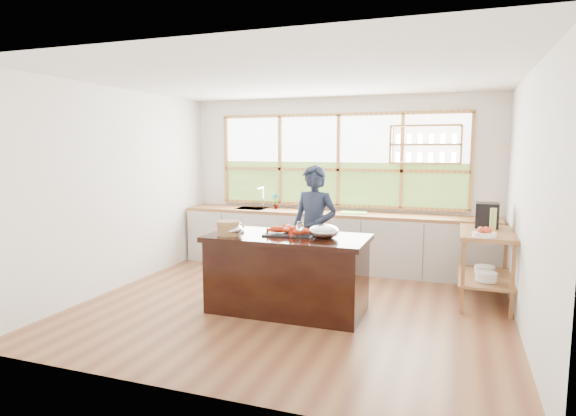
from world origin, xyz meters
The scene contains 18 objects.
ground_plane centered at (0.00, 0.00, 0.00)m, with size 5.00×5.00×0.00m, color brown.
room_shell centered at (0.02, 0.51, 1.75)m, with size 5.02×4.52×2.71m.
back_counter centered at (-0.02, 1.94, 0.45)m, with size 4.90×0.63×0.90m.
right_shelf_unit centered at (2.19, 0.89, 0.60)m, with size 0.62×1.10×0.90m.
island centered at (0.00, -0.20, 0.45)m, with size 1.85×0.90×0.90m.
cook centered at (0.12, 0.47, 0.85)m, with size 0.62×0.40×1.69m, color #1C2438.
potted_plant centered at (-0.99, 2.00, 1.03)m, with size 0.14×0.09×0.26m, color slate.
cutting_board centered at (0.32, 1.94, 0.91)m, with size 0.40×0.30×0.01m, color #78C948.
espresso_machine centered at (2.19, 1.19, 1.06)m, with size 0.27×0.29×0.31m, color black.
wine_bottle centered at (2.24, 0.79, 1.05)m, with size 0.07×0.07×0.30m, color #97A958.
fruit_bowl centered at (2.14, 0.50, 0.94)m, with size 0.26×0.26×0.11m.
slate_board centered at (-0.01, -0.13, 0.91)m, with size 0.55×0.40×0.02m, color black.
lobster_pile centered at (0.01, -0.13, 0.96)m, with size 0.52×0.44×0.08m.
mixing_bowl_left centered at (-0.65, -0.38, 0.97)m, with size 0.31×0.31×0.15m, color silver.
mixing_bowl_right centered at (0.43, -0.17, 0.97)m, with size 0.34×0.34×0.16m, color silver.
wine_glass centered at (0.26, -0.51, 1.06)m, with size 0.08×0.08×0.22m.
wicker_basket centered at (-0.66, -0.40, 0.98)m, with size 0.26×0.26×0.17m, color #9E824A.
parchment_roll centered at (-0.75, 0.09, 0.94)m, with size 0.08×0.08×0.30m, color white.
Camera 1 is at (1.85, -5.34, 1.92)m, focal length 30.00 mm.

